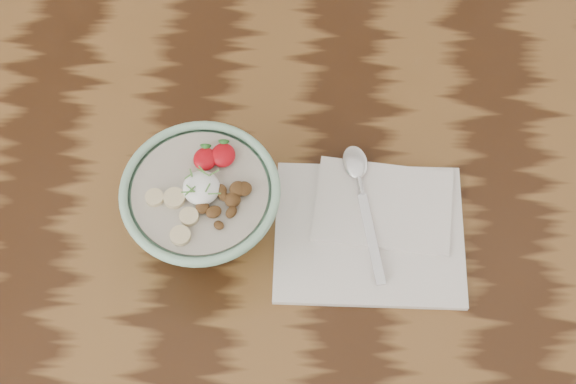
# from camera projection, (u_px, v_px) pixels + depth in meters

# --- Properties ---
(table) EXTENTS (1.60, 0.90, 0.75)m
(table) POSITION_uv_depth(u_px,v_px,m) (345.00, 284.00, 1.10)
(table) COLOR black
(table) RESTS_ON ground
(breakfast_bowl) EXTENTS (0.19, 0.19, 0.12)m
(breakfast_bowl) POSITION_uv_depth(u_px,v_px,m) (203.00, 205.00, 0.98)
(breakfast_bowl) COLOR #89B99A
(breakfast_bowl) RESTS_ON table
(napkin) EXTENTS (0.24, 0.21, 0.01)m
(napkin) POSITION_uv_depth(u_px,v_px,m) (372.00, 228.00, 1.03)
(napkin) COLOR silver
(napkin) RESTS_ON table
(spoon) EXTENTS (0.06, 0.20, 0.01)m
(spoon) POSITION_uv_depth(u_px,v_px,m) (359.00, 181.00, 1.04)
(spoon) COLOR silver
(spoon) RESTS_ON napkin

